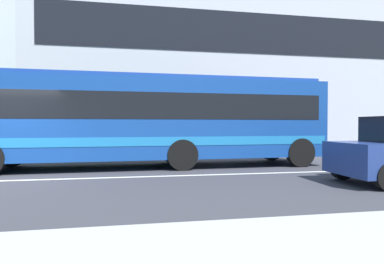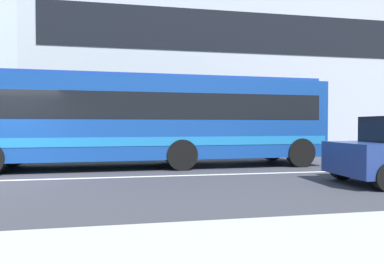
% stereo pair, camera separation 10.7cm
% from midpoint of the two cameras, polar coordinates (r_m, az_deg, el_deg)
% --- Properties ---
extents(ground_plane, '(160.00, 160.00, 0.00)m').
position_cam_midpoint_polar(ground_plane, '(10.00, -30.17, -7.34)').
color(ground_plane, '#393942').
extents(lane_centre_line, '(60.00, 0.16, 0.01)m').
position_cam_midpoint_polar(lane_centre_line, '(10.00, -30.17, -7.32)').
color(lane_centre_line, silver).
rests_on(lane_centre_line, ground_plane).
extents(apartment_block_right, '(22.97, 8.88, 11.78)m').
position_cam_midpoint_polar(apartment_block_right, '(23.72, 3.91, 11.96)').
color(apartment_block_right, silver).
rests_on(apartment_block_right, ground_plane).
extents(transit_bus, '(11.96, 2.88, 3.12)m').
position_cam_midpoint_polar(transit_bus, '(11.55, -6.12, 2.50)').
color(transit_bus, '#154196').
rests_on(transit_bus, ground_plane).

